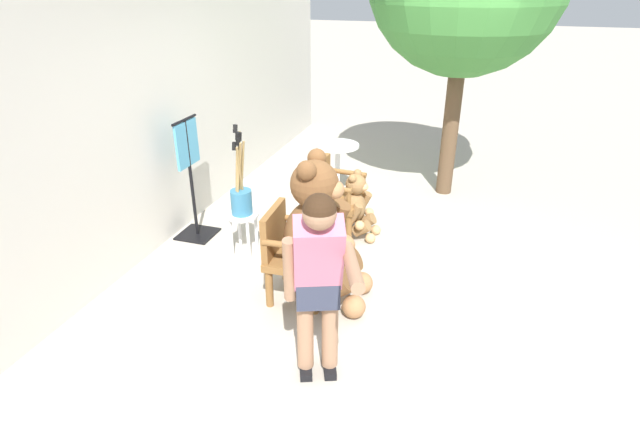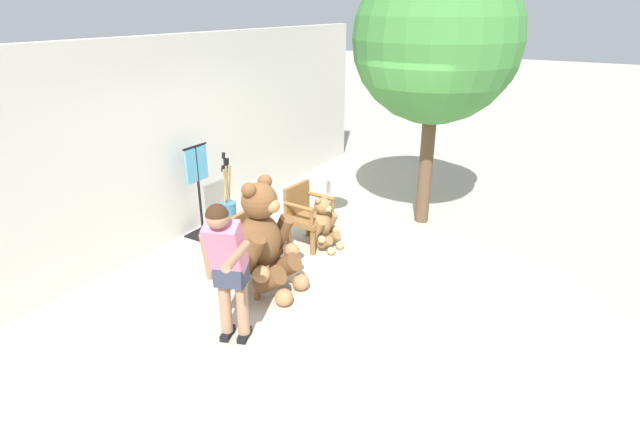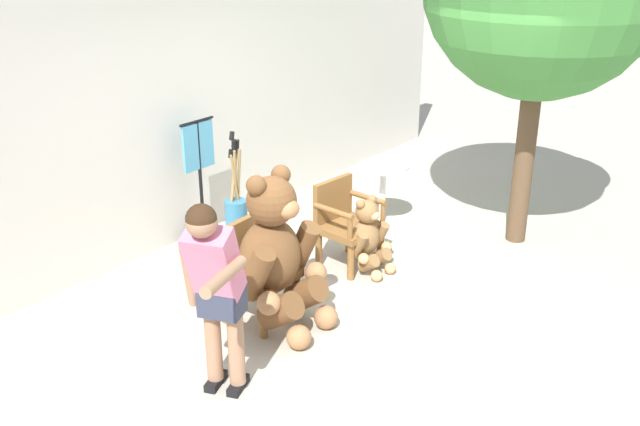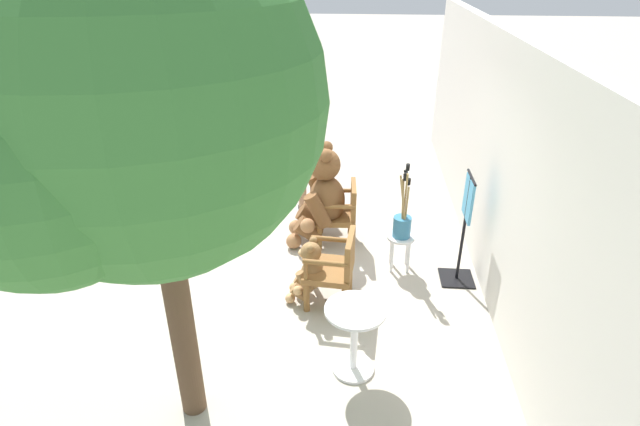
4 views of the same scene
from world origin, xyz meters
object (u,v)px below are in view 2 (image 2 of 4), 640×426
(brush_bucket, at_px, (228,207))
(round_side_table, at_px, (328,189))
(wooden_chair_left, at_px, (247,250))
(person_visitor, at_px, (227,261))
(clothing_display_stand, at_px, (199,189))
(teddy_bear_large, at_px, (264,238))
(teddy_bear_small, at_px, (324,223))
(white_stool, at_px, (229,228))
(patio_tree, at_px, (443,42))
(wooden_chair_right, at_px, (307,214))

(brush_bucket, bearing_deg, round_side_table, -16.43)
(wooden_chair_left, distance_m, person_visitor, 1.21)
(round_side_table, xyz_separation_m, clothing_display_stand, (-1.60, 1.22, 0.27))
(brush_bucket, xyz_separation_m, clothing_display_stand, (0.19, 0.69, 0.06))
(teddy_bear_large, relative_size, teddy_bear_small, 1.80)
(teddy_bear_large, height_order, white_stool, teddy_bear_large)
(wooden_chair_left, height_order, clothing_display_stand, clothing_display_stand)
(teddy_bear_small, distance_m, brush_bucket, 1.32)
(teddy_bear_large, distance_m, teddy_bear_small, 1.34)
(teddy_bear_small, xyz_separation_m, round_side_table, (1.05, 0.53, 0.07))
(person_visitor, distance_m, round_side_table, 3.47)
(teddy_bear_large, bearing_deg, round_side_table, 12.06)
(wooden_chair_left, xyz_separation_m, patio_tree, (3.04, -1.19, 2.21))
(teddy_bear_large, relative_size, round_side_table, 1.93)
(person_visitor, bearing_deg, teddy_bear_large, 17.32)
(teddy_bear_small, relative_size, patio_tree, 0.20)
(wooden_chair_left, xyz_separation_m, white_stool, (0.58, 0.77, -0.11))
(wooden_chair_right, distance_m, teddy_bear_large, 1.36)
(teddy_bear_small, relative_size, brush_bucket, 0.81)
(brush_bucket, bearing_deg, teddy_bear_large, -119.15)
(patio_tree, height_order, clothing_display_stand, patio_tree)
(patio_tree, distance_m, clothing_display_stand, 4.00)
(white_stool, xyz_separation_m, brush_bucket, (0.00, 0.00, 0.31))
(wooden_chair_right, xyz_separation_m, patio_tree, (1.71, -1.18, 2.21))
(white_stool, bearing_deg, wooden_chair_left, -126.85)
(brush_bucket, bearing_deg, teddy_bear_small, -55.35)
(person_visitor, distance_m, patio_tree, 4.42)
(person_visitor, height_order, white_stool, person_visitor)
(teddy_bear_small, distance_m, round_side_table, 1.18)
(wooden_chair_left, xyz_separation_m, person_visitor, (-0.97, -0.56, 0.46))
(wooden_chair_right, height_order, round_side_table, wooden_chair_right)
(wooden_chair_right, xyz_separation_m, round_side_table, (1.05, 0.25, -0.01))
(clothing_display_stand, bearing_deg, teddy_bear_small, -72.78)
(white_stool, xyz_separation_m, round_side_table, (1.79, -0.53, 0.09))
(person_visitor, height_order, brush_bucket, person_visitor)
(wooden_chair_left, height_order, teddy_bear_small, wooden_chair_left)
(person_visitor, height_order, clothing_display_stand, person_visitor)
(person_visitor, xyz_separation_m, brush_bucket, (1.56, 1.34, -0.26))
(white_stool, distance_m, brush_bucket, 0.31)
(round_side_table, xyz_separation_m, patio_tree, (0.67, -1.43, 2.22))
(clothing_display_stand, bearing_deg, wooden_chair_right, -69.42)
(teddy_bear_small, bearing_deg, teddy_bear_large, 178.82)
(wooden_chair_left, bearing_deg, patio_tree, -21.33)
(patio_tree, bearing_deg, white_stool, 141.43)
(person_visitor, xyz_separation_m, clothing_display_stand, (1.74, 2.03, -0.20))
(teddy_bear_large, distance_m, round_side_table, 2.42)
(person_visitor, distance_m, clothing_display_stand, 2.68)
(clothing_display_stand, bearing_deg, person_visitor, -130.71)
(teddy_bear_large, bearing_deg, patio_tree, -17.05)
(person_visitor, bearing_deg, clothing_display_stand, 49.29)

